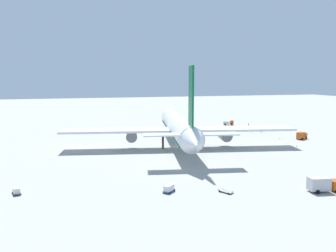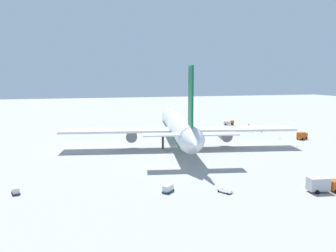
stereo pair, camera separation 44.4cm
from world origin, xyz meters
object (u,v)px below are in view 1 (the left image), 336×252
object	(u,v)px
baggage_cart_2	(16,191)
ground_worker_0	(261,131)
airliner	(179,126)
traffic_cone_0	(233,130)
baggage_cart_0	(169,188)
traffic_cone_2	(280,138)
service_truck_1	(302,135)
traffic_cone_1	(252,132)
service_truck_3	(228,123)
baggage_cart_1	(226,191)
service_truck_0	(323,184)
ground_worker_2	(248,125)
traffic_cone_3	(297,146)

from	to	relation	value
baggage_cart_2	ground_worker_0	size ratio (longest dim) A/B	1.92
airliner	traffic_cone_0	distance (m)	46.87
baggage_cart_0	traffic_cone_2	world-z (taller)	baggage_cart_0
service_truck_1	traffic_cone_1	distance (m)	21.65
traffic_cone_0	service_truck_3	bearing A→B (deg)	-19.13
baggage_cart_1	traffic_cone_0	world-z (taller)	traffic_cone_0
service_truck_3	baggage_cart_1	distance (m)	104.19
baggage_cart_0	service_truck_0	bearing A→B (deg)	-105.79
service_truck_0	service_truck_1	distance (m)	64.45
service_truck_3	ground_worker_2	xyz separation A→B (m)	(-8.18, -6.73, -0.36)
service_truck_1	service_truck_3	distance (m)	45.77
service_truck_3	traffic_cone_0	distance (m)	17.55
baggage_cart_2	service_truck_3	bearing A→B (deg)	-46.97
airliner	traffic_cone_0	world-z (taller)	airliner
ground_worker_0	traffic_cone_0	size ratio (longest dim) A/B	2.91
ground_worker_2	ground_worker_0	bearing A→B (deg)	167.95
baggage_cart_2	traffic_cone_2	world-z (taller)	baggage_cart_2
baggage_cart_1	ground_worker_2	size ratio (longest dim) A/B	2.01
service_truck_1	traffic_cone_3	bearing A→B (deg)	137.44
baggage_cart_0	baggage_cart_1	world-z (taller)	baggage_cart_0
service_truck_0	baggage_cart_1	world-z (taller)	service_truck_0
traffic_cone_1	traffic_cone_3	xyz separation A→B (m)	(-30.88, 0.46, 0.00)
ground_worker_0	traffic_cone_2	xyz separation A→B (m)	(-16.22, 1.66, -0.53)
service_truck_3	traffic_cone_1	size ratio (longest dim) A/B	9.96
ground_worker_2	traffic_cone_2	bearing A→B (deg)	170.89
service_truck_0	service_truck_3	world-z (taller)	service_truck_0
baggage_cart_1	traffic_cone_3	bearing A→B (deg)	-50.73
service_truck_3	traffic_cone_3	xyz separation A→B (m)	(-56.88, 1.91, -0.95)
traffic_cone_0	traffic_cone_3	distance (m)	40.50
ground_worker_2	traffic_cone_1	xyz separation A→B (m)	(-17.82, 8.17, -0.59)
airliner	traffic_cone_1	xyz separation A→B (m)	(20.20, -39.93, -7.01)
service_truck_3	ground_worker_2	world-z (taller)	service_truck_3
ground_worker_0	traffic_cone_1	xyz separation A→B (m)	(-0.10, 4.39, -0.53)
ground_worker_2	traffic_cone_2	size ratio (longest dim) A/B	3.10
traffic_cone_2	service_truck_1	bearing A→B (deg)	-109.10
traffic_cone_1	baggage_cart_0	bearing A→B (deg)	138.53
airliner	traffic_cone_1	size ratio (longest dim) A/B	142.71
service_truck_0	traffic_cone_0	world-z (taller)	service_truck_0
service_truck_1	ground_worker_2	xyz separation A→B (m)	(36.67, 2.42, -0.66)
ground_worker_2	airliner	bearing A→B (deg)	128.32
service_truck_1	baggage_cart_2	distance (m)	104.17
service_truck_0	baggage_cart_2	bearing A→B (deg)	75.22
ground_worker_0	service_truck_1	bearing A→B (deg)	-161.89
baggage_cart_0	baggage_cart_2	size ratio (longest dim) A/B	1.01
baggage_cart_1	traffic_cone_2	xyz separation A→B (m)	(51.15, -47.71, 0.01)
service_truck_3	baggage_cart_0	bearing A→B (deg)	147.23
service_truck_3	service_truck_0	bearing A→B (deg)	164.83
airliner	service_truck_0	distance (m)	54.54
service_truck_3	traffic_cone_1	distance (m)	26.05
service_truck_1	ground_worker_0	bearing A→B (deg)	18.11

